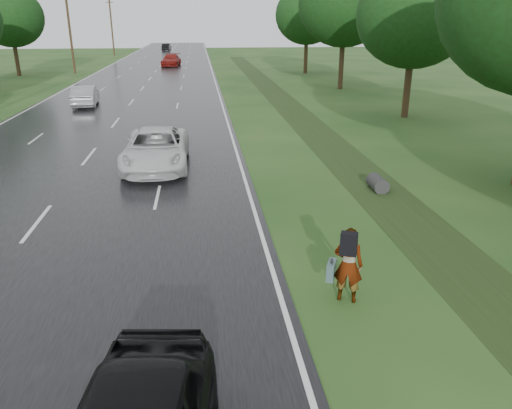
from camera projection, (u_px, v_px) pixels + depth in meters
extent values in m
cube|color=black|center=(147.00, 82.00, 49.78)|extent=(14.00, 180.00, 0.04)
cube|color=silver|center=(215.00, 81.00, 50.48)|extent=(0.12, 180.00, 0.01)
cube|color=silver|center=(78.00, 83.00, 49.07)|extent=(0.12, 180.00, 0.01)
cube|color=silver|center=(147.00, 82.00, 49.77)|extent=(0.12, 180.00, 0.01)
cube|color=#1D3213|center=(316.00, 133.00, 27.70)|extent=(2.20, 120.00, 0.01)
cylinder|color=#2D2D2D|center=(378.00, 183.00, 18.30)|extent=(0.56, 1.00, 0.56)
cylinder|color=#352815|center=(70.00, 28.00, 56.40)|extent=(0.26, 0.26, 10.00)
cylinder|color=#352815|center=(112.00, 25.00, 84.34)|extent=(0.26, 0.26, 10.00)
cube|color=#352815|center=(109.00, 2.00, 83.09)|extent=(1.20, 0.10, 0.10)
cylinder|color=#352815|center=(407.00, 89.00, 31.52)|extent=(0.44, 0.44, 3.52)
ellipsoid|color=black|center=(415.00, 15.00, 29.99)|extent=(7.00, 7.00, 6.30)
cylinder|color=#352815|center=(341.00, 65.00, 44.41)|extent=(0.44, 0.44, 4.16)
ellipsoid|color=black|center=(345.00, 4.00, 42.64)|extent=(8.00, 8.00, 7.20)
cylinder|color=#352815|center=(306.00, 57.00, 57.50)|extent=(0.44, 0.44, 3.68)
ellipsoid|color=black|center=(307.00, 15.00, 55.92)|extent=(7.20, 7.20, 6.48)
cylinder|color=#352815|center=(17.00, 59.00, 55.08)|extent=(0.44, 0.44, 3.52)
ellipsoid|color=black|center=(10.00, 17.00, 53.55)|extent=(7.00, 7.00, 6.30)
imported|color=#A5998C|center=(348.00, 265.00, 10.87)|extent=(0.75, 0.64, 1.75)
cube|color=black|center=(349.00, 244.00, 10.43)|extent=(0.41, 0.33, 0.49)
cube|color=#3E585A|center=(331.00, 270.00, 11.14)|extent=(0.34, 0.52, 0.40)
cube|color=black|center=(332.00, 261.00, 11.06)|extent=(0.11, 0.17, 0.04)
imported|color=silver|center=(156.00, 149.00, 20.86)|extent=(2.63, 5.66, 1.57)
imported|color=gray|center=(85.00, 96.00, 35.72)|extent=(1.93, 4.55, 1.46)
imported|color=maroon|center=(171.00, 60.00, 66.55)|extent=(2.68, 5.51, 1.55)
imported|color=black|center=(166.00, 47.00, 99.01)|extent=(1.74, 4.33, 1.40)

